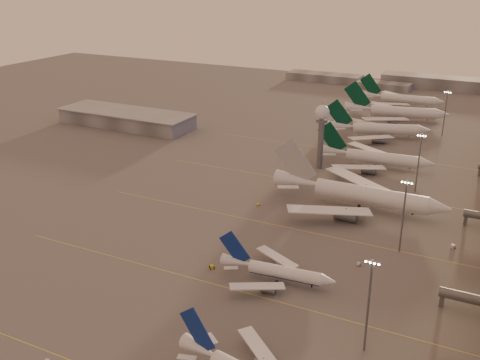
% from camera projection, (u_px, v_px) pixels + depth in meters
% --- Properties ---
extents(ground, '(700.00, 700.00, 0.00)m').
position_uv_depth(ground, '(165.00, 292.00, 160.85)').
color(ground, '#5F5C5C').
rests_on(ground, ground).
extents(taxiway_markings, '(180.00, 185.25, 0.02)m').
position_uv_depth(taxiway_markings, '(327.00, 235.00, 195.02)').
color(taxiway_markings, gold).
rests_on(taxiway_markings, ground).
extents(hangar, '(82.00, 27.00, 8.50)m').
position_uv_depth(hangar, '(126.00, 118.00, 326.32)').
color(hangar, slate).
rests_on(hangar, ground).
extents(radar_tower, '(6.40, 6.40, 31.10)m').
position_uv_depth(radar_tower, '(322.00, 124.00, 251.37)').
color(radar_tower, '#5B5E63').
rests_on(radar_tower, ground).
extents(mast_a, '(3.60, 0.56, 25.00)m').
position_uv_depth(mast_a, '(369.00, 302.00, 131.65)').
color(mast_a, '#5B5E63').
rests_on(mast_a, ground).
extents(mast_b, '(3.60, 0.56, 25.00)m').
position_uv_depth(mast_b, '(403.00, 213.00, 178.80)').
color(mast_b, '#5B5E63').
rests_on(mast_b, ground).
extents(mast_c, '(3.60, 0.56, 25.00)m').
position_uv_depth(mast_c, '(419.00, 160.00, 226.79)').
color(mast_c, '#5B5E63').
rests_on(mast_c, ground).
extents(mast_d, '(3.60, 0.56, 25.00)m').
position_uv_depth(mast_d, '(445.00, 111.00, 302.73)').
color(mast_d, '#5B5E63').
rests_on(mast_d, ground).
extents(distant_horizon, '(165.00, 37.50, 9.00)m').
position_uv_depth(distant_horizon, '(405.00, 82.00, 429.67)').
color(distant_horizon, slate).
rests_on(distant_horizon, ground).
extents(narrowbody_mid, '(35.90, 28.56, 14.03)m').
position_uv_depth(narrowbody_mid, '(277.00, 273.00, 165.18)').
color(narrowbody_mid, silver).
rests_on(narrowbody_mid, ground).
extents(widebody_white, '(69.34, 55.57, 24.40)m').
position_uv_depth(widebody_white, '(359.00, 198.00, 214.78)').
color(widebody_white, silver).
rests_on(widebody_white, ground).
extents(greentail_a, '(53.95, 43.45, 19.59)m').
position_uv_depth(greentail_a, '(375.00, 160.00, 258.92)').
color(greentail_a, silver).
rests_on(greentail_a, ground).
extents(greentail_b, '(54.45, 43.26, 20.51)m').
position_uv_depth(greentail_b, '(378.00, 131.00, 303.38)').
color(greentail_b, silver).
rests_on(greentail_b, ground).
extents(greentail_c, '(61.70, 49.41, 22.57)m').
position_uv_depth(greentail_c, '(396.00, 114.00, 336.88)').
color(greentail_c, silver).
rests_on(greentail_c, ground).
extents(greentail_d, '(55.48, 44.71, 20.14)m').
position_uv_depth(greentail_d, '(401.00, 101.00, 371.58)').
color(greentail_d, silver).
rests_on(greentail_d, ground).
extents(gsv_truck_a, '(5.65, 3.31, 2.15)m').
position_uv_depth(gsv_truck_a, '(49.00, 360.00, 131.43)').
color(gsv_truck_a, silver).
rests_on(gsv_truck_a, ground).
extents(gsv_tug_mid, '(3.82, 4.00, 0.99)m').
position_uv_depth(gsv_tug_mid, '(212.00, 267.00, 173.08)').
color(gsv_tug_mid, gold).
rests_on(gsv_tug_mid, ground).
extents(gsv_truck_b, '(5.30, 2.16, 2.11)m').
position_uv_depth(gsv_truck_b, '(360.00, 263.00, 174.31)').
color(gsv_truck_b, silver).
rests_on(gsv_truck_b, ground).
extents(gsv_truck_c, '(4.89, 2.64, 1.87)m').
position_uv_depth(gsv_truck_c, '(259.00, 203.00, 218.10)').
color(gsv_truck_c, gold).
rests_on(gsv_truck_c, ground).
extents(gsv_catering_b, '(6.17, 4.52, 4.63)m').
position_uv_depth(gsv_catering_b, '(454.00, 242.00, 184.78)').
color(gsv_catering_b, silver).
rests_on(gsv_catering_b, ground).
extents(gsv_tug_far, '(3.54, 3.58, 0.90)m').
position_uv_depth(gsv_tug_far, '(326.00, 182.00, 241.27)').
color(gsv_tug_far, silver).
rests_on(gsv_tug_far, ground).
extents(gsv_truck_d, '(2.74, 5.70, 2.21)m').
position_uv_depth(gsv_truck_d, '(284.00, 154.00, 275.01)').
color(gsv_truck_d, '#5B5E60').
rests_on(gsv_truck_d, ground).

